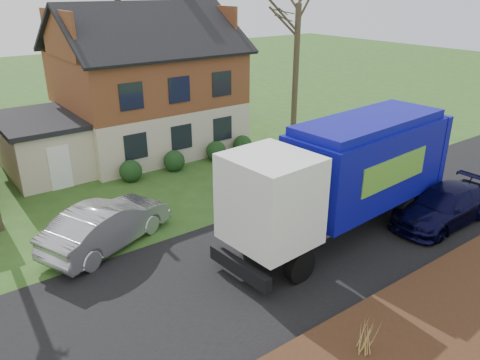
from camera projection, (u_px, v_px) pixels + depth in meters
ground at (279, 258)px, 16.42m from camera, size 120.00×120.00×0.00m
road at (279, 258)px, 16.41m from camera, size 80.00×7.00×0.02m
mulch_verge at (410, 340)px, 12.42m from camera, size 80.00×3.50×0.30m
main_house at (139, 79)px, 26.02m from camera, size 12.95×8.95×9.26m
garbage_truck at (348, 171)px, 17.27m from camera, size 10.38×3.48×4.37m
silver_sedan at (107, 225)px, 16.96m from camera, size 5.38×3.61×1.68m
navy_wagon at (444, 206)px, 18.66m from camera, size 5.10×2.09×1.48m
grass_clump_mid at (368, 338)px, 11.61m from camera, size 0.33×0.27×0.93m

